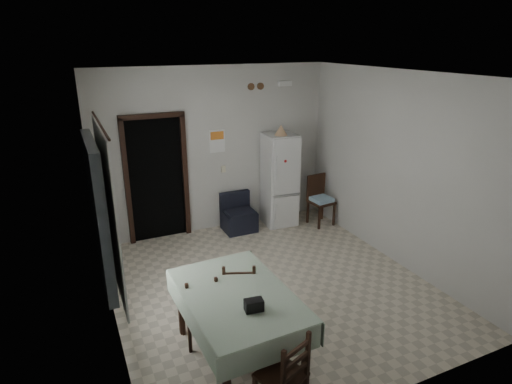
{
  "coord_description": "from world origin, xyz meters",
  "views": [
    {
      "loc": [
        -2.37,
        -4.69,
        3.29
      ],
      "look_at": [
        0.0,
        0.5,
        1.25
      ],
      "focal_mm": 30.0,
      "sensor_mm": 36.0,
      "label": 1
    }
  ],
  "objects": [
    {
      "name": "dining_chair_far_right",
      "position": [
        -0.75,
        -0.65,
        0.46
      ],
      "size": [
        0.51,
        0.51,
        0.92
      ],
      "primitive_type": null,
      "rotation": [
        0.0,
        0.0,
        2.76
      ],
      "color": "black",
      "rests_on": "ground"
    },
    {
      "name": "calendar",
      "position": [
        0.05,
        2.24,
        1.62
      ],
      "size": [
        0.28,
        0.02,
        0.4
      ],
      "primitive_type": "cube",
      "color": "white",
      "rests_on": "ground"
    },
    {
      "name": "wall_front",
      "position": [
        0.0,
        -2.25,
        1.45
      ],
      "size": [
        4.2,
        0.02,
        2.9
      ],
      "primitive_type": null,
      "color": "beige",
      "rests_on": "ground"
    },
    {
      "name": "dining_table",
      "position": [
        -0.97,
        -1.16,
        0.41
      ],
      "size": [
        1.09,
        1.62,
        0.83
      ],
      "primitive_type": null,
      "rotation": [
        0.0,
        0.0,
        0.03
      ],
      "color": "#96AA91",
      "rests_on": "ground"
    },
    {
      "name": "dining_chair_near_head",
      "position": [
        -0.89,
        -1.99,
        0.45
      ],
      "size": [
        0.5,
        0.5,
        0.9
      ],
      "primitive_type": null,
      "rotation": [
        0.0,
        0.0,
        3.51
      ],
      "color": "black",
      "rests_on": "ground"
    },
    {
      "name": "curtain_rod",
      "position": [
        -2.03,
        -0.2,
        2.5
      ],
      "size": [
        0.02,
        1.6,
        0.02
      ],
      "primitive_type": "cylinder",
      "rotation": [
        1.57,
        0.0,
        0.0
      ],
      "color": "black",
      "rests_on": "ground"
    },
    {
      "name": "fridge",
      "position": [
        1.12,
        1.93,
        0.86
      ],
      "size": [
        0.59,
        0.59,
        1.71
      ],
      "primitive_type": null,
      "rotation": [
        0.0,
        0.0,
        -0.07
      ],
      "color": "silver",
      "rests_on": "ground"
    },
    {
      "name": "doorway",
      "position": [
        -1.05,
        2.45,
        1.06
      ],
      "size": [
        1.06,
        0.52,
        2.22
      ],
      "color": "black",
      "rests_on": "ground"
    },
    {
      "name": "dining_chair_far_left",
      "position": [
        -1.25,
        -0.69,
        0.44
      ],
      "size": [
        0.39,
        0.39,
        0.87
      ],
      "primitive_type": null,
      "rotation": [
        0.0,
        0.0,
        3.11
      ],
      "color": "black",
      "rests_on": "ground"
    },
    {
      "name": "vent_right",
      "position": [
        0.88,
        2.23,
        2.52
      ],
      "size": [
        0.12,
        0.03,
        0.12
      ],
      "primitive_type": "cylinder",
      "rotation": [
        1.57,
        0.0,
        0.0
      ],
      "color": "brown",
      "rests_on": "ground"
    },
    {
      "name": "ground",
      "position": [
        0.0,
        0.0,
        0.0
      ],
      "size": [
        4.5,
        4.5,
        0.0
      ],
      "primitive_type": "plane",
      "color": "#C1B59E",
      "rests_on": "ground"
    },
    {
      "name": "wall_right",
      "position": [
        2.1,
        0.0,
        1.45
      ],
      "size": [
        0.02,
        4.5,
        2.9
      ],
      "primitive_type": null,
      "color": "beige",
      "rests_on": "ground"
    },
    {
      "name": "emergency_light",
      "position": [
        1.35,
        2.21,
        2.55
      ],
      "size": [
        0.25,
        0.07,
        0.09
      ],
      "primitive_type": "cube",
      "color": "white",
      "rests_on": "ground"
    },
    {
      "name": "curtain",
      "position": [
        -2.04,
        -0.2,
        1.55
      ],
      "size": [
        0.02,
        1.45,
        1.85
      ],
      "primitive_type": "cube",
      "color": "silver",
      "rests_on": "ground"
    },
    {
      "name": "wall_back",
      "position": [
        0.0,
        2.25,
        1.45
      ],
      "size": [
        4.2,
        0.02,
        2.9
      ],
      "primitive_type": null,
      "color": "beige",
      "rests_on": "ground"
    },
    {
      "name": "calendar_image",
      "position": [
        0.05,
        2.23,
        1.72
      ],
      "size": [
        0.24,
        0.01,
        0.14
      ],
      "primitive_type": "cube",
      "color": "orange",
      "rests_on": "ground"
    },
    {
      "name": "ceiling",
      "position": [
        0.0,
        0.0,
        2.9
      ],
      "size": [
        4.2,
        4.5,
        0.02
      ],
      "primitive_type": null,
      "color": "white",
      "rests_on": "ground"
    },
    {
      "name": "tan_cone",
      "position": [
        1.09,
        1.83,
        1.8
      ],
      "size": [
        0.25,
        0.25,
        0.18
      ],
      "primitive_type": "cone",
      "rotation": [
        0.0,
        0.0,
        0.11
      ],
      "color": "tan",
      "rests_on": "fridge"
    },
    {
      "name": "window_recess",
      "position": [
        -2.15,
        -0.2,
        1.55
      ],
      "size": [
        0.1,
        1.2,
        1.6
      ],
      "primitive_type": "cube",
      "color": "silver",
      "rests_on": "ground"
    },
    {
      "name": "black_bag",
      "position": [
        -0.94,
        -1.5,
        0.89
      ],
      "size": [
        0.19,
        0.13,
        0.12
      ],
      "primitive_type": "cube",
      "rotation": [
        0.0,
        0.0,
        -0.13
      ],
      "color": "black",
      "rests_on": "dining_table"
    },
    {
      "name": "corner_chair",
      "position": [
        1.82,
        1.55,
        0.47
      ],
      "size": [
        0.45,
        0.45,
        0.93
      ],
      "primitive_type": null,
      "rotation": [
        0.0,
        0.0,
        0.11
      ],
      "color": "black",
      "rests_on": "ground"
    },
    {
      "name": "vent_left",
      "position": [
        0.7,
        2.23,
        2.52
      ],
      "size": [
        0.12,
        0.03,
        0.12
      ],
      "primitive_type": "cylinder",
      "rotation": [
        1.57,
        0.0,
        0.0
      ],
      "color": "brown",
      "rests_on": "ground"
    },
    {
      "name": "navy_seat",
      "position": [
        0.32,
        1.93,
        0.34
      ],
      "size": [
        0.56,
        0.55,
        0.68
      ],
      "primitive_type": null,
      "rotation": [
        0.0,
        0.0,
        -0.0
      ],
      "color": "black",
      "rests_on": "ground"
    },
    {
      "name": "wall_left",
      "position": [
        -2.1,
        0.0,
        1.45
      ],
      "size": [
        0.02,
        4.5,
        2.9
      ],
      "primitive_type": null,
      "color": "beige",
      "rests_on": "ground"
    },
    {
      "name": "light_switch",
      "position": [
        0.15,
        2.24,
        1.1
      ],
      "size": [
        0.08,
        0.02,
        0.12
      ],
      "primitive_type": "cube",
      "color": "beige",
      "rests_on": "ground"
    }
  ]
}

